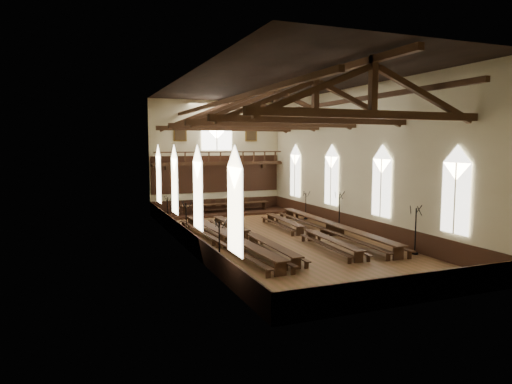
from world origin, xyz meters
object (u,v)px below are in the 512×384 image
at_px(candelabrum_right_near, 415,240).
at_px(refectory_row_c, 306,231).
at_px(candelabrum_left_near, 219,255).
at_px(candelabrum_left_mid, 186,229).
at_px(refectory_row_d, 332,226).
at_px(candelabrum_right_mid, 339,218).
at_px(high_table, 226,205).
at_px(refectory_row_b, 249,235).
at_px(candelabrum_left_far, 168,217).
at_px(dais, 226,213).
at_px(refectory_row_a, 226,237).
at_px(candelabrum_right_far, 306,211).

bearing_deg(candelabrum_right_near, refectory_row_c, 120.36).
bearing_deg(candelabrum_left_near, candelabrum_left_mid, 90.00).
xyz_separation_m(refectory_row_d, candelabrum_left_mid, (-9.70, 1.50, 0.20)).
bearing_deg(candelabrum_right_mid, candelabrum_right_near, -90.00).
bearing_deg(high_table, refectory_row_b, -101.10).
bearing_deg(candelabrum_right_near, candelabrum_left_far, 128.42).
bearing_deg(refectory_row_c, candelabrum_left_near, -145.36).
bearing_deg(refectory_row_b, dais, 78.90).
xyz_separation_m(high_table, candelabrum_left_near, (-5.86, -17.05, -0.07)).
distance_m(refectory_row_a, candelabrum_left_near, 5.36).
distance_m(refectory_row_c, candelabrum_right_mid, 4.00).
xyz_separation_m(refectory_row_a, refectory_row_b, (1.62, 0.33, -0.08)).
height_order(refectory_row_c, dais, refectory_row_c).
bearing_deg(high_table, candelabrum_left_near, -108.98).
distance_m(refectory_row_d, dais, 12.16).
height_order(candelabrum_left_near, candelabrum_left_mid, candelabrum_left_mid).
bearing_deg(candelabrum_right_near, high_table, 106.22).
bearing_deg(candelabrum_left_near, refectory_row_a, 68.72).
distance_m(refectory_row_d, candelabrum_left_mid, 9.82).
bearing_deg(dais, candelabrum_right_far, -44.04).
height_order(refectory_row_a, candelabrum_left_far, candelabrum_left_far).
distance_m(refectory_row_c, candelabrum_right_far, 7.69).
relative_size(refectory_row_d, dais, 1.33).
distance_m(high_table, candelabrum_right_far, 7.29).
bearing_deg(candelabrum_left_near, refectory_row_d, 29.65).
relative_size(candelabrum_left_far, candelabrum_right_mid, 0.83).
xyz_separation_m(refectory_row_b, candelabrum_left_far, (-3.56, 7.73, 0.20)).
relative_size(refectory_row_c, candelabrum_left_near, 5.38).
xyz_separation_m(refectory_row_c, candelabrum_left_near, (-7.51, -5.19, 0.29)).
height_order(refectory_row_d, high_table, high_table).
relative_size(refectory_row_d, candelabrum_left_mid, 5.77).
xyz_separation_m(refectory_row_d, candelabrum_left_far, (-9.70, 7.52, 0.10)).
distance_m(refectory_row_d, candelabrum_right_far, 6.61).
relative_size(refectory_row_a, candelabrum_right_far, 6.41).
bearing_deg(candelabrum_left_far, refectory_row_b, -65.26).
bearing_deg(refectory_row_d, refectory_row_c, -171.31).
height_order(refectory_row_b, candelabrum_left_far, candelabrum_left_far).
relative_size(refectory_row_d, candelabrum_left_near, 5.93).
distance_m(refectory_row_a, candelabrum_left_mid, 2.82).
bearing_deg(candelabrum_right_mid, candelabrum_left_far, 151.05).
distance_m(high_table, candelabrum_left_mid, 11.61).
xyz_separation_m(candelabrum_right_mid, candelabrum_right_far, (-0.00, 5.08, -0.14)).
height_order(candelabrum_left_mid, candelabrum_right_near, candelabrum_right_near).
bearing_deg(refectory_row_c, candelabrum_right_mid, 25.54).
distance_m(refectory_row_b, candelabrum_right_near, 9.81).
bearing_deg(candelabrum_left_mid, refectory_row_a, -46.39).
relative_size(refectory_row_b, dais, 1.21).
bearing_deg(candelabrum_left_far, refectory_row_c, -46.31).
height_order(refectory_row_c, candelabrum_right_near, candelabrum_right_near).
relative_size(refectory_row_c, candelabrum_right_near, 4.98).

